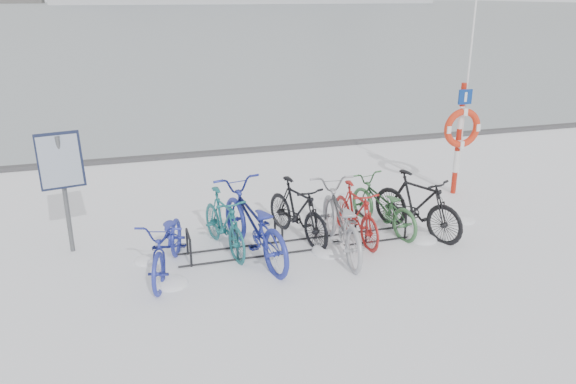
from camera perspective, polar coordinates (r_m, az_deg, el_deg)
The scene contains 15 objects.
ground at distance 9.27m, azimuth 1.19°, elevation -5.52°, with size 900.00×900.00×0.00m, color white.
ice_sheet at distance 163.05m, azimuth -16.50°, elevation 17.41°, with size 400.00×298.00×0.02m, color #A4B0B9.
quay_edge at distance 14.65m, azimuth -5.88°, elevation 4.09°, with size 400.00×0.25×0.10m, color #3F3F42.
bike_rack at distance 9.19m, azimuth 1.20°, elevation -4.50°, with size 4.00×0.48×0.46m.
info_board at distance 9.25m, azimuth -22.05°, elevation 2.29°, with size 0.69×0.36×1.96m.
lifebuoy_station at distance 11.76m, azimuth 17.23°, elevation 6.21°, with size 0.80×0.23×4.14m.
bike_0 at distance 8.45m, azimuth -12.12°, elevation -4.96°, with size 0.64×1.85×0.97m, color #27319C.
bike_1 at distance 9.02m, azimuth -6.54°, elevation -2.87°, with size 0.48×1.68×1.01m, color #1B656A.
bike_2 at distance 8.72m, azimuth -3.58°, elevation -2.97°, with size 0.79×2.26×1.18m, color #242F96.
bike_3 at distance 9.39m, azimuth 0.97°, elevation -1.72°, with size 0.49×1.73×1.04m, color black.
bike_4 at distance 8.95m, azimuth 5.34°, elevation -2.66°, with size 0.74×2.12×1.11m, color #9E9FA5.
bike_5 at distance 9.46m, azimuth 6.89°, elevation -1.94°, with size 0.46×1.61×0.97m, color #A91E1C.
bike_6 at distance 9.92m, azimuth 9.60°, elevation -1.13°, with size 0.62×1.79×0.94m, color #36693B.
bike_7 at distance 9.82m, azimuth 13.00°, elevation -1.07°, with size 0.52×1.84×1.10m, color black.
snow_drifts at distance 9.26m, azimuth 3.42°, elevation -5.57°, with size 6.07×1.67×0.21m.
Camera 1 is at (-2.59, -7.99, 3.92)m, focal length 35.00 mm.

